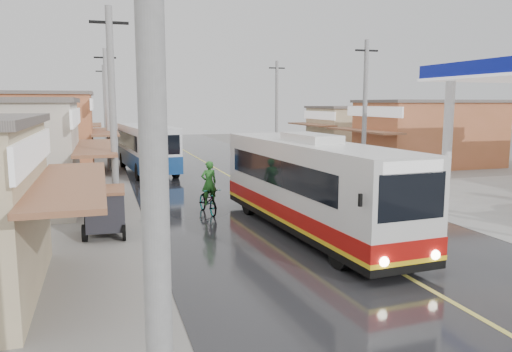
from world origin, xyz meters
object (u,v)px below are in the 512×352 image
at_px(second_bus, 147,147).
at_px(coach_bus, 309,186).
at_px(tyre_stack, 159,220).
at_px(tricycle_near, 105,209).
at_px(cyclist, 208,196).

bearing_deg(second_bus, coach_bus, -82.13).
bearing_deg(coach_bus, tyre_stack, 147.87).
height_order(coach_bus, tyre_stack, coach_bus).
bearing_deg(tricycle_near, cyclist, 31.05).
bearing_deg(tyre_stack, tricycle_near, -153.37).
xyz_separation_m(coach_bus, cyclist, (-2.75, 3.90, -0.94)).
height_order(coach_bus, tricycle_near, coach_bus).
xyz_separation_m(second_bus, tyre_stack, (-0.83, -14.40, -1.44)).
height_order(cyclist, tricycle_near, cyclist).
distance_m(coach_bus, cyclist, 4.87).
height_order(second_bus, tyre_stack, second_bus).
bearing_deg(second_bus, cyclist, -89.87).
relative_size(coach_bus, second_bus, 1.19).
bearing_deg(cyclist, second_bus, 88.83).
distance_m(coach_bus, second_bus, 17.51).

